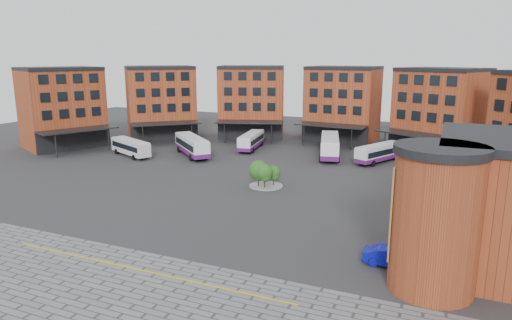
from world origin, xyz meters
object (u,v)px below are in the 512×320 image
at_px(tree_island, 264,173).
at_px(bus_a, 131,146).
at_px(bus_e, 380,153).
at_px(blue_car, 393,257).
at_px(bus_d, 330,146).
at_px(bus_c, 251,141).
at_px(bus_f, 462,169).
at_px(bus_b, 192,145).

relative_size(tree_island, bus_a, 0.44).
bearing_deg(bus_e, blue_car, -53.80).
relative_size(bus_a, bus_d, 0.78).
bearing_deg(tree_island, bus_d, 81.41).
relative_size(tree_island, bus_d, 0.34).
bearing_deg(bus_e, bus_c, -157.45).
distance_m(tree_island, bus_e, 23.50).
xyz_separation_m(bus_c, bus_e, (22.97, -1.36, -0.02)).
relative_size(tree_island, bus_f, 0.40).
bearing_deg(bus_b, bus_a, 157.24).
relative_size(bus_a, bus_e, 0.97).
bearing_deg(blue_car, bus_e, 11.42).
distance_m(bus_a, bus_b, 10.32).
distance_m(bus_c, blue_car, 48.84).
height_order(bus_e, bus_f, bus_f).
xyz_separation_m(tree_island, bus_e, (11.47, 20.51, -0.33)).
distance_m(bus_d, bus_e, 8.31).
xyz_separation_m(bus_a, bus_b, (9.36, 4.35, 0.13)).
bearing_deg(bus_a, tree_island, -82.07).
bearing_deg(bus_a, bus_b, -40.29).
bearing_deg(blue_car, bus_d, 22.77).
height_order(bus_b, blue_car, bus_b).
bearing_deg(bus_c, bus_a, -149.57).
xyz_separation_m(bus_b, blue_car, (36.68, -29.64, -1.01)).
relative_size(bus_a, bus_f, 0.91).
distance_m(bus_b, bus_f, 41.74).
height_order(bus_b, bus_c, bus_b).
distance_m(bus_d, bus_f, 22.00).
relative_size(tree_island, bus_c, 0.42).
bearing_deg(blue_car, bus_b, 52.22).
bearing_deg(bus_c, bus_e, -12.49).
relative_size(bus_d, blue_car, 2.69).
height_order(tree_island, bus_e, tree_island).
distance_m(tree_island, bus_a, 29.04).
height_order(tree_island, bus_c, tree_island).
bearing_deg(bus_d, bus_f, -38.39).
height_order(bus_d, bus_f, bus_d).
xyz_separation_m(bus_d, blue_car, (15.05, -37.99, -1.12)).
relative_size(bus_c, blue_car, 2.23).
relative_size(bus_b, blue_car, 2.21).
xyz_separation_m(tree_island, bus_f, (23.31, 12.23, -0.02)).
distance_m(bus_b, bus_d, 23.18).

